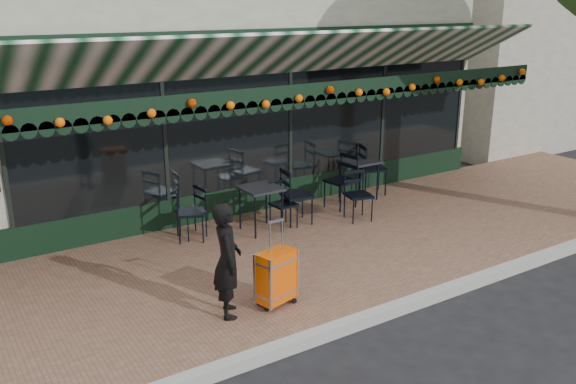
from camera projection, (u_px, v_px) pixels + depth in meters
ground at (369, 319)px, 7.61m from camera, size 80.00×80.00×0.00m
sidewalk at (283, 259)px, 9.19m from camera, size 18.00×4.00×0.15m
curb at (373, 317)px, 7.52m from camera, size 18.00×0.16×0.15m
restaurant_building at (139, 74)px, 13.21m from camera, size 12.00×9.60×4.50m
neighbor_building_right at (519, 45)px, 20.01m from camera, size 12.00×8.00×4.80m
woman at (227, 260)px, 7.22m from camera, size 0.51×0.61×1.42m
suitcase at (276, 277)px, 7.56m from camera, size 0.54×0.39×1.12m
cafe_table_a at (359, 164)px, 11.56m from camera, size 0.61×0.61×0.76m
cafe_table_b at (261, 192)px, 9.92m from camera, size 0.61×0.61×0.76m
chair_a_left at (341, 181)px, 11.12m from camera, size 0.56×0.56×0.99m
chair_a_right at (373, 169)px, 11.94m from camera, size 0.65×0.65×0.99m
chair_a_front at (358, 196)px, 10.50m from camera, size 0.52×0.52×0.87m
chair_b_left at (191, 212)px, 9.76m from camera, size 0.46×0.46×0.82m
chair_b_right at (297, 196)px, 10.35m from camera, size 0.56×0.56×0.97m
chair_b_front at (284, 205)px, 10.16m from camera, size 0.42×0.42×0.79m
chair_solo at (190, 213)px, 9.62m from camera, size 0.59×0.59×0.89m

